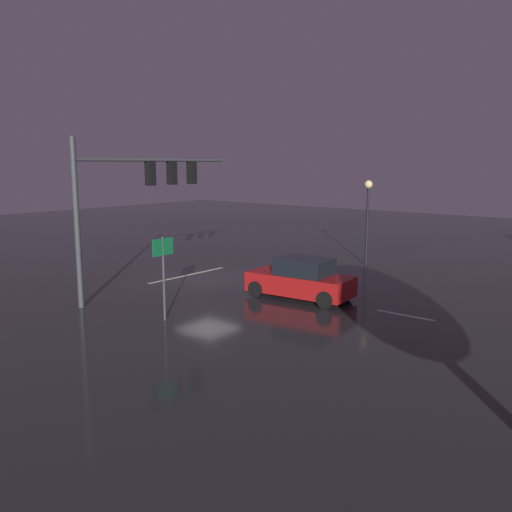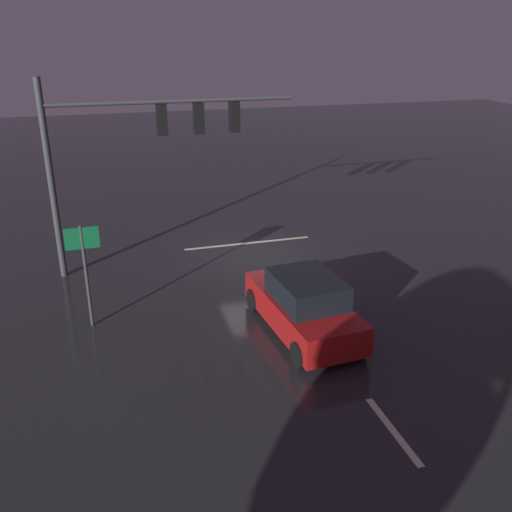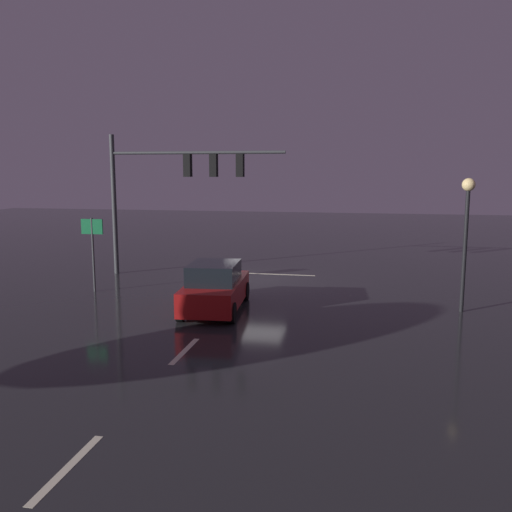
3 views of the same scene
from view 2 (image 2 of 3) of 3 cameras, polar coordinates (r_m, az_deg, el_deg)
name	(u,v)px [view 2 (image 2 of 3)]	position (r m, az deg, el deg)	size (l,w,h in m)	color
ground_plane	(258,256)	(20.47, 0.20, -0.02)	(80.00, 80.00, 0.00)	#232326
traffic_signal_assembly	(143,137)	(18.73, -11.52, 11.84)	(8.16, 0.47, 6.46)	#383A3D
lane_dash_far	(295,304)	(17.01, 4.01, -4.92)	(2.20, 0.16, 0.01)	beige
lane_dash_mid	(393,430)	(12.47, 13.88, -16.97)	(2.20, 0.16, 0.01)	beige
stop_bar	(248,243)	(21.72, -0.85, 1.34)	(5.00, 0.16, 0.01)	beige
car_approaching	(304,306)	(15.20, 4.92, -5.09)	(2.20, 4.48, 1.70)	maroon
route_sign	(84,255)	(15.59, -17.26, 0.09)	(0.90, 0.09, 2.98)	#383A3D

